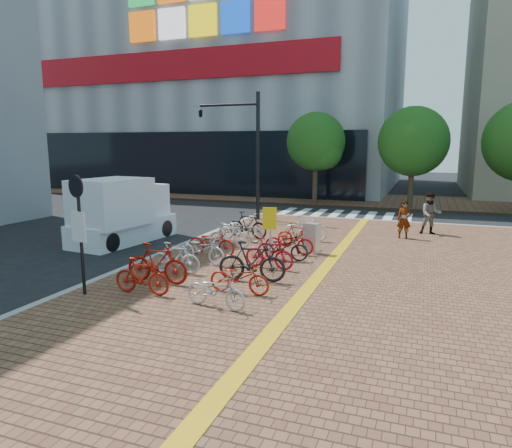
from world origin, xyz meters
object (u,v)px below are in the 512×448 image
at_px(bike_0, 142,276).
at_px(traffic_light_pole, 231,133).
at_px(bike_1, 157,263).
at_px(yellow_sign, 270,223).
at_px(bike_5, 230,235).
at_px(bike_6, 240,229).
at_px(box_truck, 121,212).
at_px(bike_14, 297,235).
at_px(utility_box, 312,238).
at_px(bike_13, 289,241).
at_px(bike_8, 216,290).
at_px(bike_3, 201,249).
at_px(pedestrian_b, 431,214).
at_px(notice_sign, 79,220).
at_px(bike_12, 282,247).
at_px(bike_2, 175,258).
at_px(bike_10, 252,261).
at_px(pedestrian_a, 404,220).
at_px(bike_4, 211,242).
at_px(bike_7, 248,225).
at_px(bike_11, 269,253).
at_px(bike_9, 239,277).
at_px(bike_15, 306,228).

distance_m(bike_0, traffic_light_pole, 13.39).
relative_size(bike_1, yellow_sign, 1.08).
height_order(bike_0, bike_5, bike_0).
relative_size(bike_6, box_truck, 0.41).
relative_size(bike_14, utility_box, 1.47).
bearing_deg(bike_13, bike_0, 153.70).
bearing_deg(bike_8, utility_box, -0.09).
height_order(yellow_sign, traffic_light_pole, traffic_light_pole).
distance_m(bike_3, bike_5, 2.42).
xyz_separation_m(pedestrian_b, notice_sign, (-8.49, -11.85, 1.06)).
bearing_deg(bike_1, bike_3, -5.96).
xyz_separation_m(bike_12, utility_box, (0.68, 1.38, 0.09)).
bearing_deg(bike_14, traffic_light_pole, 49.02).
bearing_deg(bike_6, bike_2, -175.33).
xyz_separation_m(bike_5, bike_13, (2.38, -0.16, -0.02)).
relative_size(bike_2, bike_10, 0.82).
xyz_separation_m(bike_14, pedestrian_a, (3.68, 3.29, 0.30)).
distance_m(bike_10, bike_13, 3.53).
bearing_deg(bike_8, traffic_light_pole, 29.26).
bearing_deg(bike_5, bike_4, 164.54).
height_order(bike_13, pedestrian_a, pedestrian_a).
bearing_deg(bike_10, bike_7, 13.05).
bearing_deg(bike_3, traffic_light_pole, 28.06).
bearing_deg(bike_11, bike_5, 51.52).
xyz_separation_m(bike_10, notice_sign, (-3.69, -2.63, 1.38)).
relative_size(bike_4, bike_10, 0.93).
bearing_deg(bike_12, bike_4, 84.16).
bearing_deg(bike_14, bike_2, 158.33).
height_order(bike_7, notice_sign, notice_sign).
relative_size(bike_9, bike_13, 0.95).
xyz_separation_m(bike_2, bike_4, (0.03, 2.45, -0.01)).
height_order(bike_7, bike_8, bike_7).
bearing_deg(bike_15, bike_7, 86.86).
height_order(bike_7, bike_14, bike_7).
bearing_deg(bike_0, bike_6, -0.38).
distance_m(bike_0, bike_9, 2.53).
relative_size(bike_2, pedestrian_a, 1.02).
relative_size(bike_3, bike_8, 1.15).
distance_m(bike_8, pedestrian_a, 10.88).
bearing_deg(bike_11, bike_7, 34.68).
height_order(bike_2, bike_4, bike_2).
bearing_deg(bike_12, bike_8, 168.67).
bearing_deg(bike_5, traffic_light_pole, 13.31).
relative_size(bike_9, bike_14, 1.04).
xyz_separation_m(bike_6, bike_12, (2.48, -2.33, -0.07)).
bearing_deg(bike_4, bike_7, 0.36).
bearing_deg(bike_4, bike_14, -47.46).
distance_m(bike_14, pedestrian_b, 6.62).
relative_size(bike_0, bike_2, 1.01).
xyz_separation_m(bike_2, notice_sign, (-1.22, -2.59, 1.49)).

